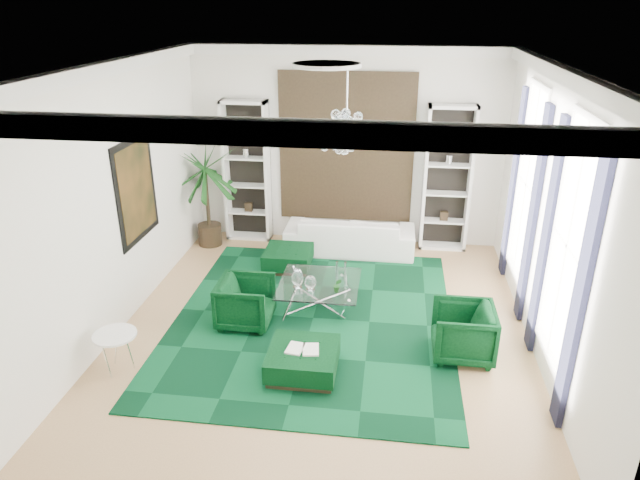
# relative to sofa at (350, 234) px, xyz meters

# --- Properties ---
(floor) EXTENTS (6.00, 7.00, 0.02)m
(floor) POSITION_rel_sofa_xyz_m (-0.15, -2.86, -0.37)
(floor) COLOR tan
(floor) RESTS_ON ground
(ceiling) EXTENTS (6.00, 7.00, 0.02)m
(ceiling) POSITION_rel_sofa_xyz_m (-0.15, -2.86, 3.45)
(ceiling) COLOR white
(ceiling) RESTS_ON ground
(wall_back) EXTENTS (6.00, 0.02, 3.80)m
(wall_back) POSITION_rel_sofa_xyz_m (-0.15, 0.65, 1.54)
(wall_back) COLOR white
(wall_back) RESTS_ON ground
(wall_front) EXTENTS (6.00, 0.02, 3.80)m
(wall_front) POSITION_rel_sofa_xyz_m (-0.15, -6.37, 1.54)
(wall_front) COLOR white
(wall_front) RESTS_ON ground
(wall_left) EXTENTS (0.02, 7.00, 3.80)m
(wall_left) POSITION_rel_sofa_xyz_m (-3.16, -2.86, 1.54)
(wall_left) COLOR white
(wall_left) RESTS_ON ground
(wall_right) EXTENTS (0.02, 7.00, 3.80)m
(wall_right) POSITION_rel_sofa_xyz_m (2.86, -2.86, 1.54)
(wall_right) COLOR white
(wall_right) RESTS_ON ground
(crown_molding) EXTENTS (6.00, 7.00, 0.18)m
(crown_molding) POSITION_rel_sofa_xyz_m (-0.15, -2.86, 3.34)
(crown_molding) COLOR white
(crown_molding) RESTS_ON ceiling
(ceiling_medallion) EXTENTS (0.90, 0.90, 0.05)m
(ceiling_medallion) POSITION_rel_sofa_xyz_m (-0.15, -2.56, 3.41)
(ceiling_medallion) COLOR white
(ceiling_medallion) RESTS_ON ceiling
(tapestry) EXTENTS (2.50, 0.06, 2.80)m
(tapestry) POSITION_rel_sofa_xyz_m (-0.15, 0.60, 1.54)
(tapestry) COLOR black
(tapestry) RESTS_ON wall_back
(shelving_left) EXTENTS (0.90, 0.38, 2.80)m
(shelving_left) POSITION_rel_sofa_xyz_m (-2.10, 0.45, 1.04)
(shelving_left) COLOR white
(shelving_left) RESTS_ON floor
(shelving_right) EXTENTS (0.90, 0.38, 2.80)m
(shelving_right) POSITION_rel_sofa_xyz_m (1.80, 0.45, 1.04)
(shelving_right) COLOR white
(shelving_right) RESTS_ON floor
(painting) EXTENTS (0.04, 1.30, 1.60)m
(painting) POSITION_rel_sofa_xyz_m (-3.12, -2.26, 1.49)
(painting) COLOR black
(painting) RESTS_ON wall_left
(window_near) EXTENTS (0.03, 1.10, 2.90)m
(window_near) POSITION_rel_sofa_xyz_m (2.84, -3.76, 1.54)
(window_near) COLOR white
(window_near) RESTS_ON wall_right
(curtain_near_a) EXTENTS (0.07, 0.30, 3.25)m
(curtain_near_a) POSITION_rel_sofa_xyz_m (2.80, -4.54, 1.29)
(curtain_near_a) COLOR black
(curtain_near_a) RESTS_ON floor
(curtain_near_b) EXTENTS (0.07, 0.30, 3.25)m
(curtain_near_b) POSITION_rel_sofa_xyz_m (2.80, -2.98, 1.29)
(curtain_near_b) COLOR black
(curtain_near_b) RESTS_ON floor
(window_far) EXTENTS (0.03, 1.10, 2.90)m
(window_far) POSITION_rel_sofa_xyz_m (2.84, -1.36, 1.54)
(window_far) COLOR white
(window_far) RESTS_ON wall_right
(curtain_far_a) EXTENTS (0.07, 0.30, 3.25)m
(curtain_far_a) POSITION_rel_sofa_xyz_m (2.80, -2.14, 1.29)
(curtain_far_a) COLOR black
(curtain_far_a) RESTS_ON floor
(curtain_far_b) EXTENTS (0.07, 0.30, 3.25)m
(curtain_far_b) POSITION_rel_sofa_xyz_m (2.80, -0.58, 1.29)
(curtain_far_b) COLOR black
(curtain_far_b) RESTS_ON floor
(rug) EXTENTS (4.20, 5.00, 0.02)m
(rug) POSITION_rel_sofa_xyz_m (-0.34, -2.63, -0.35)
(rug) COLOR black
(rug) RESTS_ON floor
(sofa) EXTENTS (2.47, 0.97, 0.72)m
(sofa) POSITION_rel_sofa_xyz_m (0.00, 0.00, 0.00)
(sofa) COLOR white
(sofa) RESTS_ON floor
(armchair_left) EXTENTS (0.81, 0.78, 0.73)m
(armchair_left) POSITION_rel_sofa_xyz_m (-1.32, -2.89, 0.01)
(armchair_left) COLOR black
(armchair_left) RESTS_ON floor
(armchair_right) EXTENTS (0.83, 0.81, 0.75)m
(armchair_right) POSITION_rel_sofa_xyz_m (1.82, -3.32, 0.02)
(armchair_right) COLOR black
(armchair_right) RESTS_ON floor
(coffee_table) EXTENTS (1.25, 1.25, 0.43)m
(coffee_table) POSITION_rel_sofa_xyz_m (-0.30, -2.24, -0.15)
(coffee_table) COLOR white
(coffee_table) RESTS_ON floor
(ottoman_side) EXTENTS (0.83, 0.83, 0.37)m
(ottoman_side) POSITION_rel_sofa_xyz_m (-1.05, -0.90, -0.18)
(ottoman_side) COLOR black
(ottoman_side) RESTS_ON floor
(ottoman_front) EXTENTS (0.90, 0.90, 0.36)m
(ottoman_front) POSITION_rel_sofa_xyz_m (-0.27, -4.00, -0.18)
(ottoman_front) COLOR black
(ottoman_front) RESTS_ON floor
(book) EXTENTS (0.43, 0.29, 0.03)m
(book) POSITION_rel_sofa_xyz_m (-0.27, -4.00, 0.01)
(book) COLOR white
(book) RESTS_ON ottoman_front
(side_table) EXTENTS (0.56, 0.56, 0.54)m
(side_table) POSITION_rel_sofa_xyz_m (-2.70, -4.26, -0.09)
(side_table) COLOR white
(side_table) RESTS_ON floor
(palm) EXTENTS (1.59, 1.59, 2.54)m
(palm) POSITION_rel_sofa_xyz_m (-2.80, -0.01, 0.91)
(palm) COLOR #154516
(palm) RESTS_ON floor
(chandelier) EXTENTS (0.80, 0.80, 0.72)m
(chandelier) POSITION_rel_sofa_xyz_m (0.11, -2.44, 2.49)
(chandelier) COLOR white
(chandelier) RESTS_ON ceiling
(table_plant) EXTENTS (0.13, 0.10, 0.23)m
(table_plant) POSITION_rel_sofa_xyz_m (0.02, -2.50, 0.18)
(table_plant) COLOR #154516
(table_plant) RESTS_ON coffee_table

